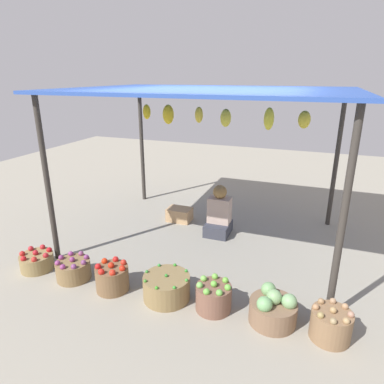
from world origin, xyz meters
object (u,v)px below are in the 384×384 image
at_px(vendor_person, 219,215).
at_px(basket_red_tomatoes, 112,278).
at_px(basket_green_chilies, 167,287).
at_px(basket_green_apples, 214,297).
at_px(basket_potatoes, 331,324).
at_px(basket_cabbages, 273,309).
at_px(basket_red_apples, 37,261).
at_px(wooden_crate_near_vendor, 179,214).
at_px(basket_purple_onions, 73,269).

distance_m(vendor_person, basket_red_tomatoes, 1.98).
distance_m(basket_green_chilies, basket_green_apples, 0.54).
bearing_deg(basket_potatoes, basket_red_tomatoes, -178.50).
distance_m(basket_cabbages, basket_potatoes, 0.54).
bearing_deg(basket_red_apples, basket_red_tomatoes, -1.77).
bearing_deg(basket_cabbages, basket_potatoes, -3.85).
height_order(basket_green_chilies, basket_cabbages, basket_cabbages).
height_order(basket_red_apples, wooden_crate_near_vendor, basket_red_apples).
bearing_deg(wooden_crate_near_vendor, basket_cabbages, -47.19).
relative_size(basket_green_apples, basket_cabbages, 0.80).
bearing_deg(basket_green_apples, basket_cabbages, 2.00).
height_order(basket_purple_onions, basket_green_apples, basket_green_apples).
distance_m(basket_red_tomatoes, basket_potatoes, 2.33).
relative_size(vendor_person, basket_red_tomatoes, 2.08).
distance_m(basket_red_apples, basket_potatoes, 3.47).
bearing_deg(basket_potatoes, basket_green_apples, 179.26).
xyz_separation_m(basket_green_chilies, basket_potatoes, (1.68, -0.01, 0.02)).
bearing_deg(basket_cabbages, basket_red_tomatoes, -176.91).
bearing_deg(vendor_person, basket_red_apples, -135.94).
xyz_separation_m(basket_purple_onions, basket_cabbages, (2.36, 0.07, 0.03)).
distance_m(basket_red_tomatoes, basket_green_apples, 1.19).
bearing_deg(basket_cabbages, basket_green_apples, -178.00).
height_order(basket_red_apples, basket_potatoes, basket_potatoes).
height_order(basket_red_apples, basket_green_apples, basket_green_apples).
xyz_separation_m(basket_red_apples, wooden_crate_near_vendor, (1.11, 2.04, 0.00)).
bearing_deg(basket_potatoes, basket_green_chilies, 179.59).
relative_size(basket_cabbages, basket_potatoes, 1.26).
bearing_deg(basket_purple_onions, basket_red_tomatoes, -2.60).
height_order(vendor_person, basket_green_chilies, vendor_person).
height_order(basket_green_apples, wooden_crate_near_vendor, basket_green_apples).
distance_m(vendor_person, basket_cabbages, 2.05).
bearing_deg(basket_purple_onions, vendor_person, 54.58).
bearing_deg(basket_green_chilies, basket_cabbages, 1.19).
bearing_deg(basket_purple_onions, basket_cabbages, 1.73).
height_order(basket_cabbages, wooden_crate_near_vendor, basket_cabbages).
bearing_deg(vendor_person, wooden_crate_near_vendor, 163.07).
distance_m(basket_red_apples, basket_green_apples, 2.33).
bearing_deg(basket_green_apples, basket_red_tomatoes, -176.36).
distance_m(basket_purple_onions, basket_red_tomatoes, 0.57).
bearing_deg(basket_green_chilies, basket_red_apples, -178.80).
height_order(vendor_person, basket_potatoes, vendor_person).
distance_m(basket_red_apples, basket_green_chilies, 1.79).
distance_m(basket_green_chilies, wooden_crate_near_vendor, 2.11).
bearing_deg(basket_potatoes, basket_cabbages, 176.15).
distance_m(vendor_person, basket_potatoes, 2.40).
bearing_deg(basket_red_tomatoes, wooden_crate_near_vendor, 90.87).
relative_size(basket_red_apples, basket_potatoes, 1.09).
height_order(basket_potatoes, wooden_crate_near_vendor, basket_potatoes).
bearing_deg(basket_green_apples, basket_purple_onions, -178.37).
bearing_deg(basket_green_apples, basket_potatoes, -0.74).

